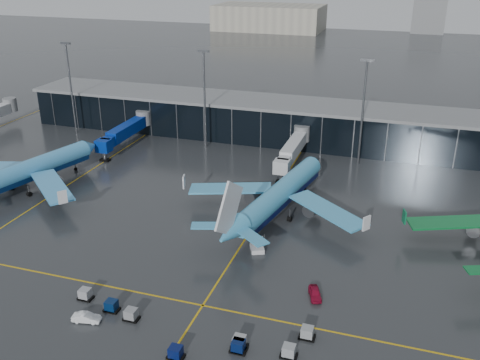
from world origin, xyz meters
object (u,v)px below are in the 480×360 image
(airliner_klm_near, at_px, (281,181))
(service_van_white, at_px, (86,318))
(baggage_carts, at_px, (194,329))
(service_van_red, at_px, (315,293))
(airliner_arkefly, at_px, (24,160))
(mobile_airstair, at_px, (257,246))

(airliner_klm_near, distance_m, service_van_white, 45.33)
(baggage_carts, height_order, service_van_red, baggage_carts)
(airliner_arkefly, height_order, service_van_red, airliner_arkefly)
(service_van_white, bearing_deg, airliner_arkefly, 35.20)
(airliner_klm_near, bearing_deg, mobile_airstair, -80.48)
(baggage_carts, distance_m, service_van_white, 15.48)
(baggage_carts, xyz_separation_m, service_van_red, (14.07, 13.41, -0.06))
(airliner_arkefly, distance_m, service_van_red, 70.08)
(airliner_arkefly, relative_size, service_van_white, 11.12)
(airliner_klm_near, height_order, baggage_carts, airliner_klm_near)
(airliner_klm_near, relative_size, service_van_white, 11.15)
(airliner_arkefly, distance_m, service_van_white, 52.06)
(airliner_arkefly, distance_m, airliner_klm_near, 55.33)
(airliner_arkefly, height_order, baggage_carts, airliner_arkefly)
(mobile_airstair, bearing_deg, airliner_arkefly, 146.34)
(mobile_airstair, bearing_deg, service_van_red, -64.93)
(mobile_airstair, distance_m, service_van_red, 16.11)
(airliner_klm_near, xyz_separation_m, service_van_red, (11.89, -25.71, -6.19))
(airliner_klm_near, distance_m, baggage_carts, 39.66)
(mobile_airstair, relative_size, service_van_white, 0.95)
(baggage_carts, bearing_deg, airliner_klm_near, 86.81)
(airliner_klm_near, relative_size, mobile_airstair, 11.73)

